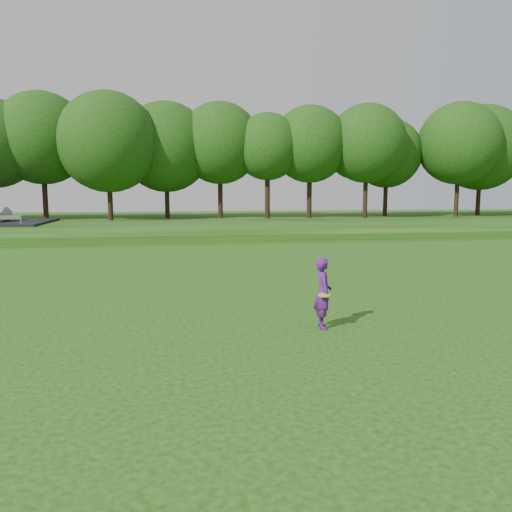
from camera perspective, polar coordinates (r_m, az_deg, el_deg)
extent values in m
plane|color=#173C0B|center=(12.57, -2.24, -8.13)|extent=(140.00, 140.00, 0.00)
cube|color=#173C0B|center=(46.14, -7.66, 3.62)|extent=(130.00, 30.00, 0.60)
cube|color=gray|center=(32.22, -6.79, 1.47)|extent=(130.00, 1.60, 0.04)
imported|color=#551973|center=(12.42, 7.66, -4.20)|extent=(0.48, 0.68, 1.76)
cylinder|color=#C4E323|center=(12.12, 7.80, -4.44)|extent=(0.30, 0.30, 0.06)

